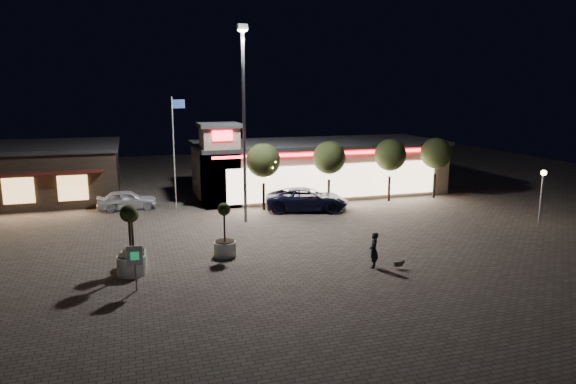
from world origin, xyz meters
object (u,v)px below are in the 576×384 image
object	(u,v)px
white_sedan	(127,200)
planter_left	(133,249)
pedestrian	(374,250)
pickup_truck	(307,199)
planter_mid	(131,253)
valet_sign	(135,260)

from	to	relation	value
white_sedan	planter_left	world-z (taller)	planter_left
pedestrian	planter_left	xyz separation A→B (m)	(-11.08, 3.55, 0.04)
pickup_truck	white_sedan	size ratio (longest dim) A/B	1.40
pedestrian	planter_mid	distance (m)	11.47
planter_mid	valet_sign	xyz separation A→B (m)	(0.16, -2.17, 0.37)
planter_left	valet_sign	xyz separation A→B (m)	(0.05, -3.21, 0.49)
pedestrian	planter_left	world-z (taller)	planter_left
pedestrian	valet_sign	world-z (taller)	valet_sign
pedestrian	pickup_truck	bearing A→B (deg)	-153.79
valet_sign	pickup_truck	bearing A→B (deg)	45.09
pickup_truck	planter_left	size ratio (longest dim) A/B	2.00
planter_mid	valet_sign	bearing A→B (deg)	-85.79
pickup_truck	white_sedan	distance (m)	12.92
planter_left	planter_mid	xyz separation A→B (m)	(-0.11, -1.04, 0.12)
pedestrian	planter_mid	size ratio (longest dim) A/B	0.52
white_sedan	planter_left	xyz separation A→B (m)	(0.29, -12.88, 0.19)
white_sedan	pedestrian	world-z (taller)	pedestrian
pickup_truck	valet_sign	distance (m)	16.87
white_sedan	pedestrian	distance (m)	19.98
pickup_truck	pedestrian	world-z (taller)	pedestrian
planter_mid	valet_sign	size ratio (longest dim) A/B	1.66
planter_mid	white_sedan	bearing A→B (deg)	90.73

